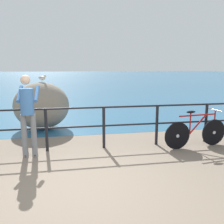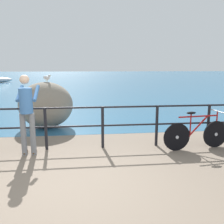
# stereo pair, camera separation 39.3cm
# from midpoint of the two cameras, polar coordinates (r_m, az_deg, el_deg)

# --- Properties ---
(ground_plane) EXTENTS (120.00, 120.00, 0.10)m
(ground_plane) POSITION_cam_midpoint_polar(r_m,az_deg,el_deg) (23.76, -6.57, 5.99)
(ground_plane) COLOR #756656
(sea_surface) EXTENTS (120.00, 90.00, 0.01)m
(sea_surface) POSITION_cam_midpoint_polar(r_m,az_deg,el_deg) (51.69, -6.51, 8.66)
(sea_surface) COLOR #285B7F
(sea_surface) RESTS_ON ground_plane
(promenade_railing) EXTENTS (9.47, 0.07, 1.02)m
(promenade_railing) POSITION_cam_midpoint_polar(r_m,az_deg,el_deg) (5.67, -7.07, -2.61)
(promenade_railing) COLOR black
(promenade_railing) RESTS_ON ground_plane
(bicycle) EXTENTS (1.69, 0.48, 0.92)m
(bicycle) POSITION_cam_midpoint_polar(r_m,az_deg,el_deg) (6.08, 21.52, -4.77)
(bicycle) COLOR black
(bicycle) RESTS_ON ground_plane
(person_at_railing) EXTENTS (0.44, 0.64, 1.78)m
(person_at_railing) POSITION_cam_midpoint_polar(r_m,az_deg,el_deg) (5.43, -17.88, 0.19)
(person_at_railing) COLOR slate
(person_at_railing) RESTS_ON ground_plane
(breakwater_boulder_main) EXTENTS (1.72, 1.46, 1.47)m
(breakwater_boulder_main) POSITION_cam_midpoint_polar(r_m,az_deg,el_deg) (7.86, -14.25, 1.66)
(breakwater_boulder_main) COLOR gray
(breakwater_boulder_main) RESTS_ON ground
(seagull) EXTENTS (0.31, 0.25, 0.23)m
(seagull) POSITION_cam_midpoint_polar(r_m,az_deg,el_deg) (7.86, -14.05, 8.08)
(seagull) COLOR gold
(seagull) RESTS_ON breakwater_boulder_main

